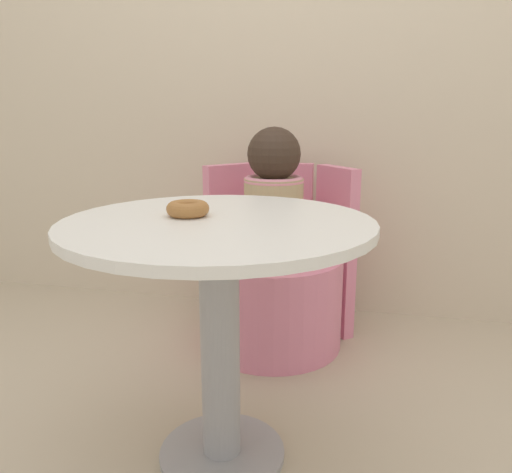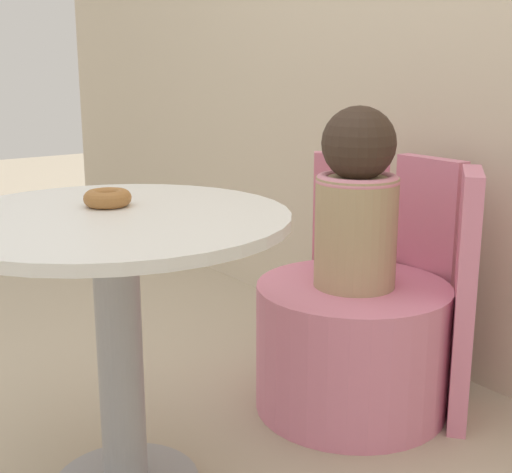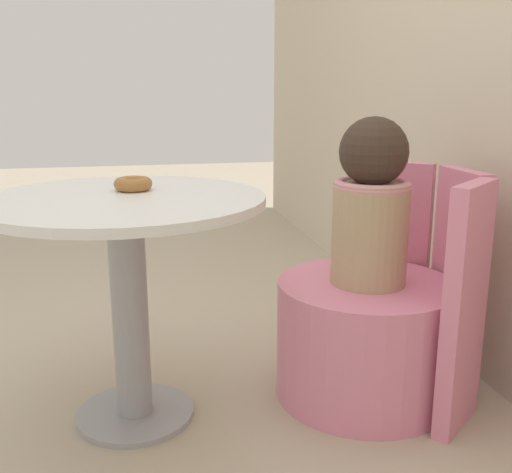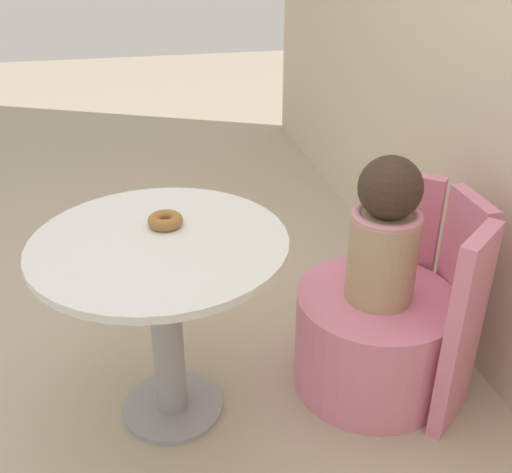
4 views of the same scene
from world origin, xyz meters
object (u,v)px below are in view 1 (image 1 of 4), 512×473
object	(u,v)px
child_figure	(274,195)
donut	(188,209)
round_table	(219,282)
tub_chair	(273,300)

from	to	relation	value
child_figure	donut	size ratio (longest dim) A/B	4.60
round_table	child_figure	world-z (taller)	child_figure
tub_chair	round_table	bearing A→B (deg)	-90.51
round_table	donut	distance (m)	0.20
child_figure	donut	distance (m)	0.70
tub_chair	child_figure	bearing A→B (deg)	180.00
tub_chair	child_figure	world-z (taller)	child_figure
tub_chair	child_figure	distance (m)	0.43
round_table	tub_chair	size ratio (longest dim) A/B	1.40
round_table	donut	size ratio (longest dim) A/B	7.11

